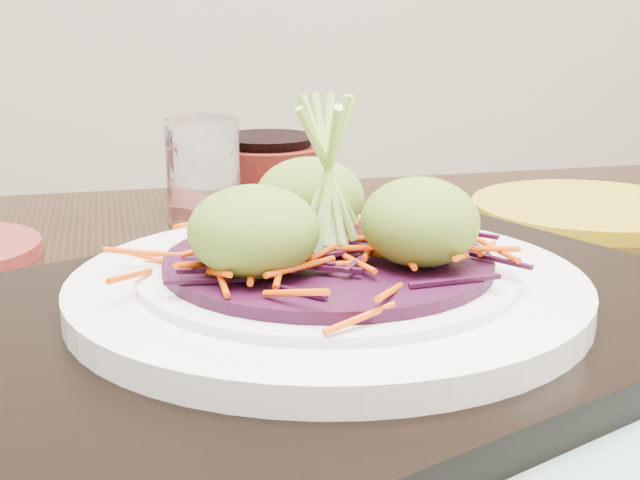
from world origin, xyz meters
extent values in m
cube|color=black|center=(0.05, 0.09, 0.67)|extent=(1.12, 0.75, 0.04)
cube|color=gray|center=(0.03, 0.02, 0.69)|extent=(0.62, 0.56, 0.00)
cube|color=black|center=(0.03, 0.02, 0.71)|extent=(0.53, 0.48, 0.02)
cylinder|color=silver|center=(0.03, 0.02, 0.72)|extent=(0.29, 0.29, 0.02)
cylinder|color=silver|center=(0.03, 0.02, 0.73)|extent=(0.21, 0.21, 0.01)
cylinder|color=#30091F|center=(0.03, 0.02, 0.74)|extent=(0.18, 0.18, 0.01)
ellipsoid|color=olive|center=(-0.01, 0.00, 0.77)|extent=(0.07, 0.07, 0.05)
ellipsoid|color=olive|center=(0.08, 0.00, 0.77)|extent=(0.07, 0.07, 0.05)
ellipsoid|color=olive|center=(0.03, 0.07, 0.77)|extent=(0.07, 0.07, 0.05)
cylinder|color=white|center=(-0.01, 0.31, 0.74)|extent=(0.07, 0.07, 0.09)
cylinder|color=maroon|center=(0.06, 0.35, 0.70)|extent=(0.18, 0.18, 0.01)
cylinder|color=#AE9113|center=(0.33, 0.26, 0.70)|extent=(0.26, 0.26, 0.01)
camera|label=1|loc=(-0.07, -0.43, 0.88)|focal=50.00mm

